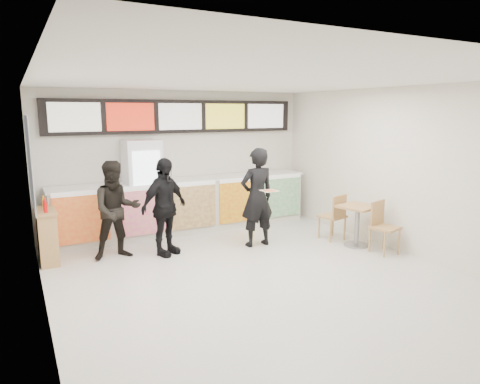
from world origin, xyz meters
TOP-DOWN VIEW (x-y plane):
  - floor at (0.00, 0.00)m, footprint 7.00×7.00m
  - ceiling at (0.00, 0.00)m, footprint 7.00×7.00m
  - wall_back at (0.00, 3.50)m, footprint 6.00×0.00m
  - wall_left at (-3.00, 0.00)m, footprint 0.00×7.00m
  - wall_right at (3.00, 0.00)m, footprint 0.00×7.00m
  - service_counter at (0.00, 3.09)m, footprint 5.56×0.77m
  - menu_board at (0.00, 3.41)m, footprint 5.50×0.14m
  - drinks_fridge at (-0.93, 3.11)m, footprint 0.70×0.67m
  - mirror_panel at (-2.99, 2.45)m, footprint 0.01×2.00m
  - customer_main at (0.81, 1.50)m, footprint 0.69×0.46m
  - customer_left at (-1.71, 2.03)m, footprint 0.85×0.67m
  - customer_mid at (-0.92, 1.81)m, footprint 1.11×0.85m
  - pizza_slice at (0.81, 1.05)m, footprint 0.36×0.36m
  - cafe_table at (2.50, 0.57)m, footprint 0.81×1.67m
  - condiment_ledge at (-2.82, 2.39)m, footprint 0.33×0.82m

SIDE VIEW (x-z plane):
  - floor at x=0.00m, z-range 0.00..0.00m
  - condiment_ledge at x=-2.82m, z-range -0.08..1.01m
  - cafe_table at x=2.50m, z-range 0.08..1.02m
  - service_counter at x=0.00m, z-range 0.00..1.14m
  - customer_left at x=-1.71m, z-range 0.00..1.73m
  - customer_mid at x=-0.92m, z-range 0.00..1.76m
  - customer_main at x=0.81m, z-range 0.00..1.89m
  - drinks_fridge at x=-0.93m, z-range 0.00..2.00m
  - pizza_slice at x=0.81m, z-range 1.15..1.17m
  - wall_back at x=0.00m, z-range -1.50..4.50m
  - wall_left at x=-3.00m, z-range -2.00..5.00m
  - wall_right at x=3.00m, z-range -2.00..5.00m
  - mirror_panel at x=-2.99m, z-range 1.00..2.50m
  - menu_board at x=0.00m, z-range 2.10..2.80m
  - ceiling at x=0.00m, z-range 3.00..3.00m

